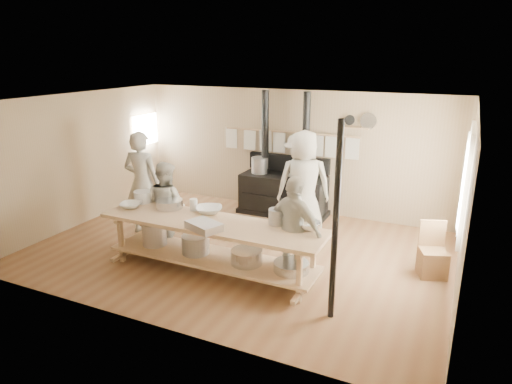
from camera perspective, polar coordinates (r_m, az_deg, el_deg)
ground at (r=8.08m, az=-2.19°, el=-7.30°), size 7.00×7.00×0.00m
room_shell at (r=7.56m, az=-2.33°, el=3.98°), size 7.00×7.00×7.00m
window_right at (r=7.37m, az=24.81°, el=1.06°), size 0.09×1.50×1.65m
left_opening at (r=11.07m, az=-13.65°, el=7.59°), size 0.00×0.90×0.90m
stove at (r=9.71m, az=3.43°, el=0.21°), size 1.90×0.75×2.60m
towel_rail at (r=9.72m, az=4.19°, el=6.47°), size 3.00×0.04×0.47m
back_wall_shelf at (r=9.27m, az=12.90°, el=8.40°), size 0.63×0.14×0.32m
prep_table at (r=7.16m, az=-5.59°, el=-6.16°), size 3.60×0.90×0.85m
support_post at (r=5.73m, az=9.90°, el=-3.98°), size 0.08×0.08×2.60m
cook_far_left at (r=8.82m, az=-14.02°, el=1.10°), size 0.78×0.57×1.97m
cook_left at (r=8.13m, az=-11.10°, el=-1.60°), size 0.88×0.76×1.55m
cook_center at (r=8.48m, az=5.99°, el=1.00°), size 1.15×0.97×2.00m
cook_right at (r=6.75m, az=4.81°, el=-4.82°), size 1.05×0.69×1.65m
cook_by_window at (r=9.17m, az=5.43°, el=1.67°), size 1.34×1.27×1.82m
chair at (r=7.65m, az=21.17°, el=-7.94°), size 0.51×0.51×0.85m
bowl_white_a at (r=7.88m, az=-15.37°, el=-1.60°), size 0.45×0.45×0.09m
bowl_steel_a at (r=6.70m, az=-6.31°, el=-4.40°), size 0.38×0.38×0.08m
bowl_white_b at (r=7.39m, az=-5.90°, el=-2.23°), size 0.56×0.56×0.10m
bowl_steel_b at (r=6.73m, az=6.59°, el=-4.20°), size 0.50×0.50×0.11m
roasting_pan at (r=6.71m, az=-6.51°, el=-4.24°), size 0.60×0.51×0.11m
mixing_bowl_large at (r=7.72m, az=-10.77°, el=-1.47°), size 0.58×0.58×0.14m
bucket_galv at (r=6.87m, az=2.64°, el=-3.09°), size 0.31×0.31×0.24m
deep_bowl_enamel at (r=8.10m, az=-13.94°, el=-0.57°), size 0.41×0.41×0.20m
pitcher at (r=7.52m, az=-7.80°, el=-1.58°), size 0.15×0.15×0.20m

